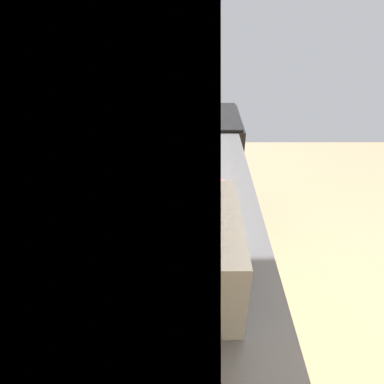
{
  "coord_description": "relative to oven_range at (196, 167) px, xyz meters",
  "views": [
    {
      "loc": [
        -0.96,
        1.18,
        1.81
      ],
      "look_at": [
        0.01,
        1.18,
        1.19
      ],
      "focal_mm": 32.16,
      "sensor_mm": 36.0,
      "label": 1
    }
  ],
  "objects": [
    {
      "name": "bowl",
      "position": [
        -1.1,
        -0.07,
        0.46
      ],
      "size": [
        0.2,
        0.2,
        0.07
      ],
      "color": "#D84C47",
      "rests_on": "counter_run"
    },
    {
      "name": "microwave",
      "position": [
        -1.62,
        0.05,
        0.57
      ],
      "size": [
        0.44,
        0.35,
        0.29
      ],
      "color": "#B7BABF",
      "rests_on": "counter_run"
    },
    {
      "name": "wall_back",
      "position": [
        -1.5,
        0.39,
        0.97
      ],
      "size": [
        3.84,
        0.12,
        2.84
      ],
      "primitive_type": "cube",
      "color": "beige",
      "rests_on": "ground_plane"
    },
    {
      "name": "oven_range",
      "position": [
        0.0,
        0.0,
        0.0
      ],
      "size": [
        0.59,
        0.68,
        1.06
      ],
      "color": "black",
      "rests_on": "ground_plane"
    }
  ]
}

